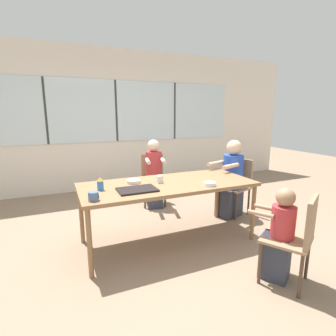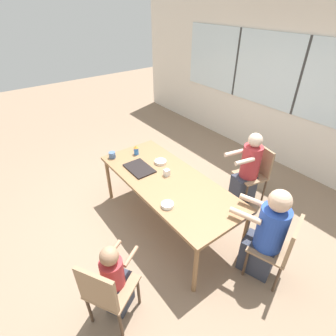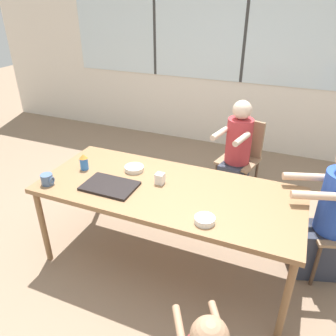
# 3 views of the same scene
# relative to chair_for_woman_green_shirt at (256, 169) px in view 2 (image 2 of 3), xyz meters

# --- Properties ---
(ground_plane) EXTENTS (16.00, 16.00, 0.00)m
(ground_plane) POSITION_rel_chair_for_woman_green_shirt_xyz_m (-0.32, -1.40, -0.51)
(ground_plane) COLOR #8C725B
(wall_back_with_windows) EXTENTS (8.40, 0.08, 2.80)m
(wall_back_with_windows) POSITION_rel_chair_for_woman_green_shirt_xyz_m (-0.32, 1.26, 0.91)
(wall_back_with_windows) COLOR silver
(wall_back_with_windows) RESTS_ON ground_plane
(dining_table) EXTENTS (2.05, 0.87, 0.74)m
(dining_table) POSITION_rel_chair_for_woman_green_shirt_xyz_m (-0.32, -1.40, 0.18)
(dining_table) COLOR olive
(dining_table) RESTS_ON ground_plane
(chair_for_woman_green_shirt) EXTENTS (0.48, 0.48, 0.86)m
(chair_for_woman_green_shirt) POSITION_rel_chair_for_woman_green_shirt_xyz_m (0.00, 0.00, 0.00)
(chair_for_woman_green_shirt) COLOR #937556
(chair_for_woman_green_shirt) RESTS_ON ground_plane
(chair_for_man_blue_shirt) EXTENTS (0.50, 0.50, 0.86)m
(chair_for_man_blue_shirt) POSITION_rel_chair_for_woman_green_shirt_xyz_m (1.05, -0.97, 0.00)
(chair_for_man_blue_shirt) COLOR #937556
(chair_for_man_blue_shirt) RESTS_ON ground_plane
(chair_for_toddler) EXTENTS (0.55, 0.55, 0.86)m
(chair_for_toddler) POSITION_rel_chair_for_woman_green_shirt_xyz_m (0.40, -2.64, 0.00)
(chair_for_toddler) COLOR #937556
(chair_for_toddler) RESTS_ON ground_plane
(person_woman_green_shirt) EXTENTS (0.38, 0.54, 1.13)m
(person_woman_green_shirt) POSITION_rel_chair_for_woman_green_shirt_xyz_m (-0.04, -0.16, 0.01)
(person_woman_green_shirt) COLOR #333847
(person_woman_green_shirt) RESTS_ON ground_plane
(person_man_blue_shirt) EXTENTS (0.60, 0.45, 1.17)m
(person_man_blue_shirt) POSITION_rel_chair_for_woman_green_shirt_xyz_m (0.89, -1.02, 0.03)
(person_man_blue_shirt) COLOR #333847
(person_man_blue_shirt) RESTS_ON ground_plane
(person_toddler) EXTENTS (0.37, 0.44, 0.91)m
(person_toddler) POSITION_rel_chair_for_woman_green_shirt_xyz_m (0.32, -2.50, -0.09)
(person_toddler) COLOR #333847
(person_toddler) RESTS_ON ground_plane
(food_tray_dark) EXTENTS (0.41, 0.28, 0.02)m
(food_tray_dark) POSITION_rel_chair_for_woman_green_shirt_xyz_m (-0.75, -1.55, 0.24)
(food_tray_dark) COLOR black
(food_tray_dark) RESTS_ON dining_table
(coffee_mug) EXTENTS (0.10, 0.09, 0.09)m
(coffee_mug) POSITION_rel_chair_for_woman_green_shirt_xyz_m (-1.22, -1.71, 0.28)
(coffee_mug) COLOR slate
(coffee_mug) RESTS_ON dining_table
(sippy_cup) EXTENTS (0.07, 0.07, 0.14)m
(sippy_cup) POSITION_rel_chair_for_woman_green_shirt_xyz_m (-1.10, -1.38, 0.31)
(sippy_cup) COLOR blue
(sippy_cup) RESTS_ON dining_table
(milk_carton_small) EXTENTS (0.07, 0.07, 0.09)m
(milk_carton_small) POSITION_rel_chair_for_woman_green_shirt_xyz_m (-0.41, -1.35, 0.28)
(milk_carton_small) COLOR silver
(milk_carton_small) RESTS_ON dining_table
(bowl_white_shallow) EXTENTS (0.16, 0.16, 0.04)m
(bowl_white_shallow) POSITION_rel_chair_for_woman_green_shirt_xyz_m (-0.70, -1.24, 0.25)
(bowl_white_shallow) COLOR silver
(bowl_white_shallow) RESTS_ON dining_table
(bowl_cereal) EXTENTS (0.14, 0.14, 0.04)m
(bowl_cereal) POSITION_rel_chair_for_woman_green_shirt_xyz_m (0.07, -1.70, 0.25)
(bowl_cereal) COLOR white
(bowl_cereal) RESTS_ON dining_table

